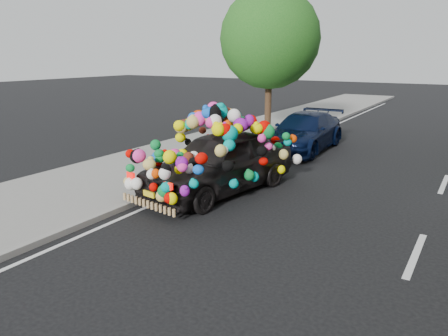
{
  "coord_description": "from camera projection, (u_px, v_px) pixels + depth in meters",
  "views": [
    {
      "loc": [
        4.35,
        -7.65,
        3.36
      ],
      "look_at": [
        -0.66,
        0.63,
        0.85
      ],
      "focal_mm": 35.0,
      "sensor_mm": 36.0,
      "label": 1
    }
  ],
  "objects": [
    {
      "name": "lane_markings",
      "position": [
        415.0,
        255.0,
        7.55
      ],
      "size": [
        6.0,
        50.0,
        0.01
      ],
      "primitive_type": null,
      "color": "silver",
      "rests_on": "ground"
    },
    {
      "name": "navy_sedan",
      "position": [
        304.0,
        132.0,
        15.75
      ],
      "size": [
        1.94,
        4.62,
        1.33
      ],
      "primitive_type": "imported",
      "rotation": [
        0.0,
        0.0,
        0.02
      ],
      "color": "black",
      "rests_on": "ground"
    },
    {
      "name": "sidewalk",
      "position": [
        94.0,
        184.0,
        11.49
      ],
      "size": [
        4.0,
        60.0,
        0.12
      ],
      "primitive_type": "cube",
      "color": "gray",
      "rests_on": "ground"
    },
    {
      "name": "kerb",
      "position": [
        151.0,
        196.0,
        10.51
      ],
      "size": [
        0.15,
        60.0,
        0.13
      ],
      "primitive_type": "cube",
      "color": "gray",
      "rests_on": "ground"
    },
    {
      "name": "plush_art_car",
      "position": [
        219.0,
        148.0,
        10.81
      ],
      "size": [
        2.93,
        4.99,
        2.18
      ],
      "rotation": [
        0.0,
        0.0,
        -0.17
      ],
      "color": "black",
      "rests_on": "ground"
    },
    {
      "name": "ground",
      "position": [
        235.0,
        216.0,
        9.35
      ],
      "size": [
        100.0,
        100.0,
        0.0
      ],
      "primitive_type": "plane",
      "color": "black",
      "rests_on": "ground"
    },
    {
      "name": "tree_near_sidewalk",
      "position": [
        270.0,
        38.0,
        18.11
      ],
      "size": [
        4.2,
        4.2,
        6.13
      ],
      "color": "#332114",
      "rests_on": "ground"
    }
  ]
}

